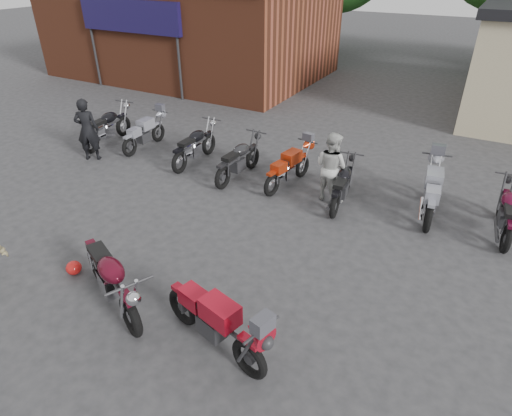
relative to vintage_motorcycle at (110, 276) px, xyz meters
The scene contains 15 objects.
ground 0.74m from the vintage_motorcycle, 28.52° to the left, with size 90.00×90.00×0.00m, color #2F2F31.
brick_building 16.68m from the vintage_motorcycle, 121.40° to the left, with size 12.00×8.00×4.00m, color brown.
vintage_motorcycle is the anchor object (origin of this frame).
sportbike 1.97m from the vintage_motorcycle, ahead, with size 2.00×0.66×1.16m, color #A40D1F, non-canonical shape.
helmet 1.40m from the vintage_motorcycle, 169.28° to the left, with size 0.28×0.28×0.26m, color red.
person_dark 6.46m from the vintage_motorcycle, 140.55° to the left, with size 0.64×0.42×1.76m, color black.
person_light 5.48m from the vintage_motorcycle, 71.01° to the left, with size 0.81×0.63×1.67m, color #B7B8B3.
row_bike_0 7.50m from the vintage_motorcycle, 136.15° to the left, with size 2.09×0.69×1.21m, color black, non-canonical shape.
row_bike_1 6.88m from the vintage_motorcycle, 127.45° to the left, with size 1.80×0.59×1.04m, color #9596A2, non-canonical shape.
row_bike_2 5.78m from the vintage_motorcycle, 112.64° to the left, with size 1.97×0.65×1.14m, color black, non-canonical shape.
row_bike_3 5.16m from the vintage_motorcycle, 97.56° to the left, with size 1.93×0.64×1.12m, color black, non-canonical shape.
row_bike_4 5.38m from the vintage_motorcycle, 83.14° to the left, with size 1.83×0.60×1.06m, color #AC2B0E, non-canonical shape.
row_bike_5 5.54m from the vintage_motorcycle, 67.49° to the left, with size 1.82×0.60×1.06m, color black, non-canonical shape.
row_bike_6 6.89m from the vintage_motorcycle, 54.62° to the left, with size 2.07×0.68×1.20m, color #8F909C, non-canonical shape.
row_bike_7 7.81m from the vintage_motorcycle, 45.25° to the left, with size 1.91×0.63×1.11m, color #490921, non-canonical shape.
Camera 1 is at (4.29, -3.72, 5.05)m, focal length 30.00 mm.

